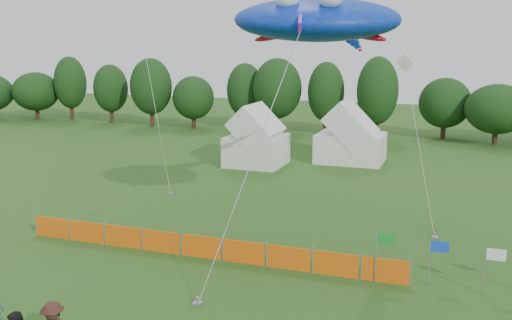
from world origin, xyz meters
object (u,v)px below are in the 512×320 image
(tent_left, at_px, (257,141))
(stingray_kite, at_px, (321,20))
(tent_right, at_px, (351,139))
(barrier_fence, at_px, (201,247))

(tent_left, relative_size, stingray_kite, 0.28)
(tent_right, distance_m, stingray_kite, 22.64)
(tent_left, height_order, barrier_fence, tent_left)
(barrier_fence, height_order, stingray_kite, stingray_kite)
(tent_left, bearing_deg, barrier_fence, -77.33)
(tent_left, height_order, stingray_kite, stingray_kite)
(tent_left, relative_size, barrier_fence, 0.24)
(tent_right, bearing_deg, stingray_kite, -83.60)
(tent_left, distance_m, stingray_kite, 21.14)
(barrier_fence, xyz_separation_m, stingray_kite, (4.65, 2.21, 9.72))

